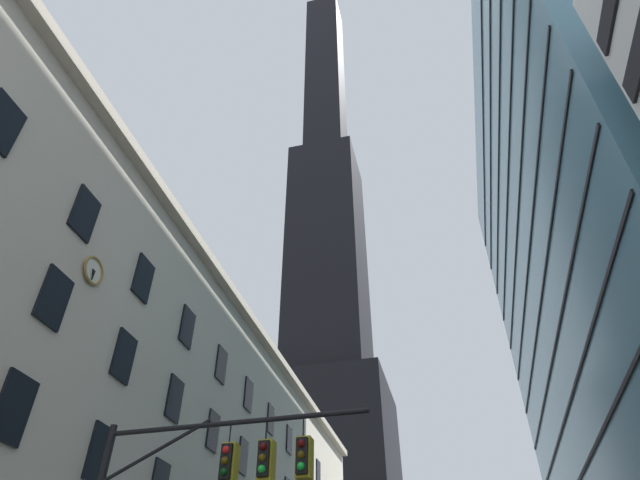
# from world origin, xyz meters

# --- Properties ---
(dark_skyscraper) EXTENTS (23.63, 23.63, 209.19)m
(dark_skyscraper) POSITION_xyz_m (-20.27, 87.64, 63.42)
(dark_skyscraper) COLOR black
(dark_skyscraper) RESTS_ON ground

